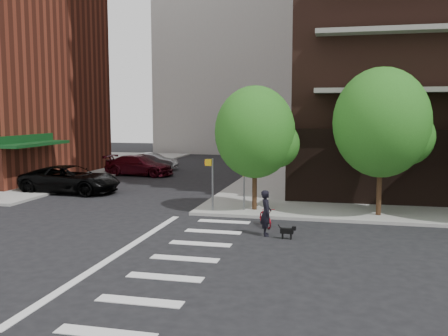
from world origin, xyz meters
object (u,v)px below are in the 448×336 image
parked_car_maroon (139,165)px  parked_car_silver (153,161)px  parked_car_black (71,179)px  scooter (266,217)px  dog_walker (266,213)px

parked_car_maroon → parked_car_silver: size_ratio=1.27×
parked_car_black → parked_car_maroon: bearing=-3.9°
parked_car_maroon → scooter: parked_car_maroon is taller
scooter → dog_walker: dog_walker is taller
parked_car_black → parked_car_silver: bearing=-0.2°
parked_car_black → dog_walker: 15.64m
dog_walker → parked_car_silver: bearing=16.9°
parked_car_maroon → parked_car_silver: (-0.48, 4.19, -0.08)m
scooter → dog_walker: (0.25, -1.62, 0.51)m
parked_car_maroon → dog_walker: (12.64, -16.97, 0.13)m
parked_car_maroon → scooter: 19.73m
parked_car_silver → dog_walker: size_ratio=2.34×
parked_car_silver → scooter: 23.40m
parked_car_black → dog_walker: size_ratio=3.29×
parked_car_black → dog_walker: bearing=-119.4°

